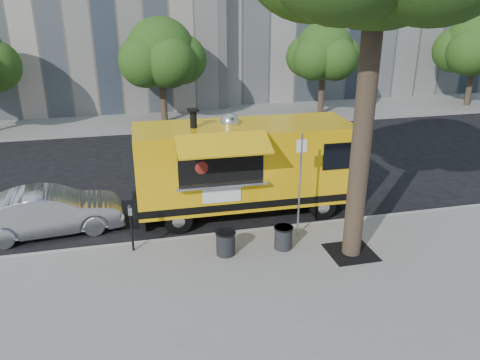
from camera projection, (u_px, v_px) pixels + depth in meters
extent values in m
plane|color=black|center=(232.00, 222.00, 14.41)|extent=(120.00, 120.00, 0.00)
cube|color=gray|center=(270.00, 294.00, 10.75)|extent=(60.00, 6.00, 0.15)
cube|color=#999993|center=(239.00, 234.00, 13.54)|extent=(60.00, 0.14, 0.16)
cube|color=gray|center=(181.00, 118.00, 26.64)|extent=(60.00, 5.00, 0.15)
cylinder|color=#33261C|center=(362.00, 134.00, 11.20)|extent=(0.48, 0.48, 6.50)
cube|color=black|center=(351.00, 252.00, 12.37)|extent=(1.20, 1.20, 0.02)
cylinder|color=#33261C|center=(163.00, 98.00, 25.20)|extent=(0.36, 0.36, 2.60)
sphere|color=#1E4412|center=(161.00, 52.00, 24.33)|extent=(3.60, 3.60, 3.60)
cylinder|color=#33261C|center=(322.00, 92.00, 26.86)|extent=(0.36, 0.36, 2.60)
sphere|color=#1E4412|center=(324.00, 51.00, 26.03)|extent=(3.24, 3.24, 3.24)
cylinder|color=#33261C|center=(470.00, 84.00, 29.19)|extent=(0.36, 0.36, 2.60)
sphere|color=#1E4412|center=(477.00, 44.00, 28.30)|extent=(3.78, 3.78, 3.78)
cylinder|color=silver|center=(300.00, 186.00, 12.74)|extent=(0.06, 0.06, 3.00)
cube|color=white|center=(302.00, 146.00, 12.33)|extent=(0.28, 0.02, 0.35)
cylinder|color=black|center=(132.00, 233.00, 12.30)|extent=(0.06, 0.06, 1.05)
cube|color=silver|center=(130.00, 211.00, 12.07)|extent=(0.10, 0.08, 0.22)
sphere|color=black|center=(130.00, 207.00, 12.03)|extent=(0.11, 0.11, 0.11)
cube|color=yellow|center=(244.00, 162.00, 14.45)|extent=(6.63, 2.33, 2.38)
cube|color=black|center=(244.00, 191.00, 14.80)|extent=(6.65, 2.35, 0.22)
cube|color=black|center=(343.00, 191.00, 15.58)|extent=(0.21, 2.12, 0.30)
cube|color=black|center=(136.00, 209.00, 14.22)|extent=(0.21, 2.12, 0.30)
cube|color=black|center=(345.00, 144.00, 14.98)|extent=(0.08, 1.79, 0.96)
cylinder|color=black|center=(322.00, 206.00, 14.53)|extent=(0.82, 0.30, 0.81)
cylinder|color=black|center=(302.00, 185.00, 16.23)|extent=(0.82, 0.30, 0.81)
cylinder|color=black|center=(178.00, 220.00, 13.63)|extent=(0.82, 0.30, 0.81)
cylinder|color=black|center=(173.00, 195.00, 15.33)|extent=(0.82, 0.30, 0.81)
cube|color=black|center=(221.00, 164.00, 13.17)|extent=(2.44, 0.22, 1.07)
cube|color=silver|center=(222.00, 185.00, 13.23)|extent=(2.64, 0.39, 0.06)
cube|color=yellow|center=(224.00, 145.00, 12.43)|extent=(2.55, 1.00, 0.43)
cube|color=white|center=(222.00, 194.00, 13.42)|extent=(1.12, 0.06, 0.51)
cylinder|color=black|center=(193.00, 119.00, 13.62)|extent=(0.20, 0.20, 0.56)
sphere|color=silver|center=(230.00, 122.00, 14.11)|extent=(0.57, 0.57, 0.57)
sphere|color=maroon|center=(200.00, 164.00, 13.34)|extent=(0.85, 0.85, 0.85)
cylinder|color=#FF590C|center=(201.00, 171.00, 13.18)|extent=(0.35, 0.13, 0.35)
imported|color=#ADAEB5|center=(50.00, 212.00, 13.53)|extent=(4.20, 1.84, 1.34)
cylinder|color=black|center=(283.00, 237.00, 12.50)|extent=(0.48, 0.48, 0.63)
cylinder|color=black|center=(284.00, 228.00, 12.39)|extent=(0.52, 0.52, 0.04)
cylinder|color=black|center=(226.00, 243.00, 12.20)|extent=(0.50, 0.50, 0.65)
cylinder|color=black|center=(225.00, 233.00, 12.09)|extent=(0.54, 0.54, 0.04)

